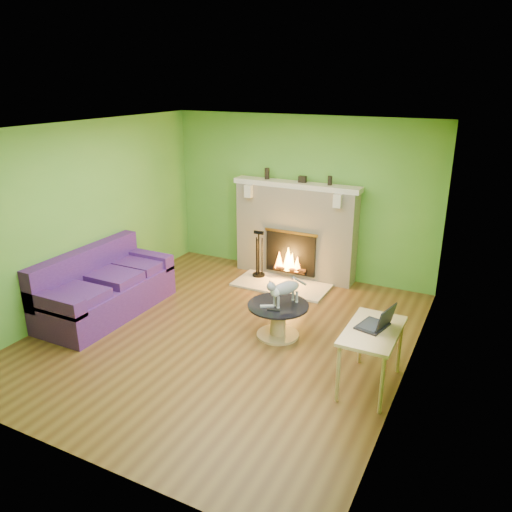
# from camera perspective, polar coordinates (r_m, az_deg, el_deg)

# --- Properties ---
(floor) EXTENTS (5.00, 5.00, 0.00)m
(floor) POSITION_cam_1_polar(r_m,az_deg,el_deg) (6.54, -3.55, -8.94)
(floor) COLOR #523317
(floor) RESTS_ON ground
(ceiling) EXTENTS (5.00, 5.00, 0.00)m
(ceiling) POSITION_cam_1_polar(r_m,az_deg,el_deg) (5.77, -4.11, 14.36)
(ceiling) COLOR white
(ceiling) RESTS_ON wall_back
(wall_back) EXTENTS (5.00, 0.00, 5.00)m
(wall_back) POSITION_cam_1_polar(r_m,az_deg,el_deg) (8.20, 5.11, 6.72)
(wall_back) COLOR #4E9330
(wall_back) RESTS_ON floor
(wall_front) EXTENTS (5.00, 0.00, 5.00)m
(wall_front) POSITION_cam_1_polar(r_m,az_deg,el_deg) (4.24, -21.32, -7.41)
(wall_front) COLOR #4E9330
(wall_front) RESTS_ON floor
(wall_left) EXTENTS (0.00, 5.00, 5.00)m
(wall_left) POSITION_cam_1_polar(r_m,az_deg,el_deg) (7.39, -19.07, 4.26)
(wall_left) COLOR #4E9330
(wall_left) RESTS_ON floor
(wall_right) EXTENTS (0.00, 5.00, 5.00)m
(wall_right) POSITION_cam_1_polar(r_m,az_deg,el_deg) (5.31, 17.63, -1.46)
(wall_right) COLOR #4E9330
(wall_right) RESTS_ON floor
(window_frame) EXTENTS (0.00, 1.20, 1.20)m
(window_frame) POSITION_cam_1_polar(r_m,az_deg,el_deg) (4.39, 15.78, -2.21)
(window_frame) COLOR silver
(window_frame) RESTS_ON wall_right
(window_pane) EXTENTS (0.00, 1.06, 1.06)m
(window_pane) POSITION_cam_1_polar(r_m,az_deg,el_deg) (4.39, 15.68, -2.19)
(window_pane) COLOR white
(window_pane) RESTS_ON wall_right
(fireplace) EXTENTS (2.10, 0.46, 1.58)m
(fireplace) POSITION_cam_1_polar(r_m,az_deg,el_deg) (8.17, 4.51, 2.86)
(fireplace) COLOR beige
(fireplace) RESTS_ON floor
(hearth) EXTENTS (1.50, 0.75, 0.03)m
(hearth) POSITION_cam_1_polar(r_m,az_deg,el_deg) (7.98, 2.95, -3.30)
(hearth) COLOR beige
(hearth) RESTS_ON floor
(mantel) EXTENTS (2.10, 0.28, 0.08)m
(mantel) POSITION_cam_1_polar(r_m,az_deg,el_deg) (7.97, 4.61, 8.12)
(mantel) COLOR beige
(mantel) RESTS_ON fireplace
(sofa) EXTENTS (0.90, 1.99, 0.89)m
(sofa) POSITION_cam_1_polar(r_m,az_deg,el_deg) (7.31, -17.03, -3.62)
(sofa) COLOR #3C185C
(sofa) RESTS_ON floor
(coffee_table) EXTENTS (0.78, 0.78, 0.44)m
(coffee_table) POSITION_cam_1_polar(r_m,az_deg,el_deg) (6.39, 2.53, -7.08)
(coffee_table) COLOR tan
(coffee_table) RESTS_ON floor
(desk) EXTENTS (0.53, 0.92, 0.68)m
(desk) POSITION_cam_1_polar(r_m,az_deg,el_deg) (5.39, 13.15, -8.94)
(desk) COLOR tan
(desk) RESTS_ON floor
(cat) EXTENTS (0.47, 0.62, 0.37)m
(cat) POSITION_cam_1_polar(r_m,az_deg,el_deg) (6.25, 3.44, -4.00)
(cat) COLOR slate
(cat) RESTS_ON coffee_table
(remote_silver) EXTENTS (0.17, 0.12, 0.02)m
(remote_silver) POSITION_cam_1_polar(r_m,az_deg,el_deg) (6.25, 1.26, -5.74)
(remote_silver) COLOR #9A999C
(remote_silver) RESTS_ON coffee_table
(remote_black) EXTENTS (0.17, 0.08, 0.02)m
(remote_black) POSITION_cam_1_polar(r_m,az_deg,el_deg) (6.15, 2.04, -6.17)
(remote_black) COLOR black
(remote_black) RESTS_ON coffee_table
(laptop) EXTENTS (0.37, 0.41, 0.26)m
(laptop) POSITION_cam_1_polar(r_m,az_deg,el_deg) (5.34, 13.25, -6.66)
(laptop) COLOR black
(laptop) RESTS_ON desk
(fire_tools) EXTENTS (0.21, 0.21, 0.78)m
(fire_tools) POSITION_cam_1_polar(r_m,az_deg,el_deg) (8.16, 0.31, 0.29)
(fire_tools) COLOR black
(fire_tools) RESTS_ON hearth
(mantel_vase_left) EXTENTS (0.08, 0.08, 0.18)m
(mantel_vase_left) POSITION_cam_1_polar(r_m,az_deg,el_deg) (8.18, 1.27, 9.40)
(mantel_vase_left) COLOR black
(mantel_vase_left) RESTS_ON mantel
(mantel_vase_right) EXTENTS (0.07, 0.07, 0.14)m
(mantel_vase_right) POSITION_cam_1_polar(r_m,az_deg,el_deg) (7.79, 8.45, 8.53)
(mantel_vase_right) COLOR black
(mantel_vase_right) RESTS_ON mantel
(mantel_box) EXTENTS (0.12, 0.08, 0.10)m
(mantel_box) POSITION_cam_1_polar(r_m,az_deg,el_deg) (7.94, 5.34, 8.72)
(mantel_box) COLOR black
(mantel_box) RESTS_ON mantel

